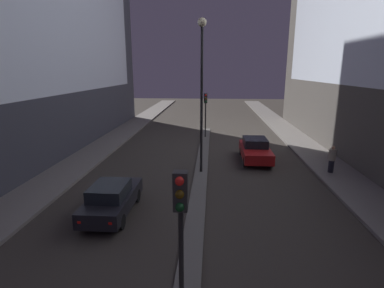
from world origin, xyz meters
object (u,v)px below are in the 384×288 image
(street_lamp, at_px, (202,74))
(traffic_light_near, at_px, (181,218))
(car_right_lane, at_px, (255,150))
(pedestrian_on_right_sidewalk, at_px, (332,159))
(traffic_light_mid, at_px, (206,105))
(car_left_lane, at_px, (112,199))

(street_lamp, bearing_deg, traffic_light_near, -90.00)
(car_right_lane, distance_m, pedestrian_on_right_sidewalk, 5.11)
(traffic_light_mid, distance_m, car_right_lane, 8.29)
(traffic_light_mid, height_order, car_right_lane, traffic_light_mid)
(traffic_light_near, xyz_separation_m, pedestrian_on_right_sidewalk, (8.07, 12.17, -2.11))
(car_right_lane, bearing_deg, street_lamp, -141.34)
(traffic_light_mid, bearing_deg, pedestrian_on_right_sidewalk, -50.36)
(car_right_lane, bearing_deg, car_left_lane, -130.38)
(traffic_light_near, xyz_separation_m, car_right_lane, (3.76, 14.91, -2.36))
(traffic_light_near, xyz_separation_m, street_lamp, (0.00, 11.90, 2.99))
(pedestrian_on_right_sidewalk, bearing_deg, traffic_light_mid, 129.64)
(street_lamp, xyz_separation_m, car_left_lane, (-3.76, -5.84, -5.38))
(car_right_lane, bearing_deg, traffic_light_mid, 118.25)
(street_lamp, relative_size, car_right_lane, 2.00)
(street_lamp, height_order, pedestrian_on_right_sidewalk, street_lamp)
(traffic_light_mid, distance_m, car_left_lane, 16.47)
(traffic_light_mid, relative_size, street_lamp, 0.45)
(traffic_light_mid, xyz_separation_m, car_right_lane, (3.76, -7.00, -2.36))
(pedestrian_on_right_sidewalk, bearing_deg, street_lamp, -178.05)
(traffic_light_near, distance_m, pedestrian_on_right_sidewalk, 14.75)
(street_lamp, relative_size, pedestrian_on_right_sidewalk, 5.35)
(car_left_lane, relative_size, pedestrian_on_right_sidewalk, 2.50)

